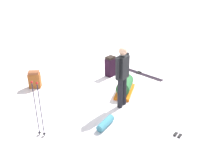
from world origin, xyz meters
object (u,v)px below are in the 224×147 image
at_px(ski_pair_far, 177,136).
at_px(skier_standing, 122,74).
at_px(backpack_large_dark, 35,80).
at_px(backpack_bright, 110,66).
at_px(ski_poles_planted_near, 38,107).
at_px(gear_sled, 125,86).
at_px(ski_pair_near, 139,73).
at_px(sleeping_mat_rolled, 106,123).

bearing_deg(ski_pair_far, skier_standing, -11.73).
height_order(backpack_large_dark, backpack_bright, backpack_bright).
bearing_deg(backpack_bright, ski_poles_planted_near, 99.96).
distance_m(ski_pair_far, gear_sled, 2.31).
bearing_deg(ski_pair_near, ski_poles_planted_near, 88.80).
xyz_separation_m(ski_pair_near, backpack_bright, (0.71, 0.76, 0.34)).
height_order(backpack_large_dark, gear_sled, backpack_large_dark).
xyz_separation_m(gear_sled, sleeping_mat_rolled, (-0.51, 1.66, -0.13)).
xyz_separation_m(skier_standing, sleeping_mat_rolled, (-0.20, 1.02, -0.86)).
height_order(backpack_large_dark, sleeping_mat_rolled, backpack_large_dark).
bearing_deg(ski_poles_planted_near, skier_standing, -110.17).
height_order(ski_pair_far, ski_poles_planted_near, ski_poles_planted_near).
xyz_separation_m(backpack_large_dark, gear_sled, (-2.52, -1.33, -0.05)).
distance_m(skier_standing, backpack_large_dark, 2.99).
bearing_deg(backpack_large_dark, backpack_bright, -124.35).
bearing_deg(skier_standing, ski_poles_planted_near, 69.83).
height_order(backpack_large_dark, ski_poles_planted_near, ski_poles_planted_near).
height_order(ski_pair_far, backpack_large_dark, backpack_large_dark).
height_order(ski_pair_near, backpack_large_dark, backpack_large_dark).
bearing_deg(gear_sled, ski_pair_near, -76.14).
relative_size(skier_standing, gear_sled, 1.52).
xyz_separation_m(backpack_bright, gear_sled, (-1.09, 0.77, -0.13)).
distance_m(backpack_large_dark, backpack_bright, 2.54).
bearing_deg(ski_pair_near, ski_pair_far, 133.89).
bearing_deg(backpack_bright, skier_standing, 134.81).
bearing_deg(backpack_large_dark, ski_pair_near, -126.87).
height_order(ski_pair_far, sleeping_mat_rolled, sleeping_mat_rolled).
bearing_deg(gear_sled, backpack_large_dark, 27.83).
relative_size(skier_standing, ski_pair_near, 0.88).
distance_m(ski_pair_far, backpack_bright, 3.63).
xyz_separation_m(backpack_bright, sleeping_mat_rolled, (-1.60, 2.43, -0.26)).
xyz_separation_m(backpack_large_dark, sleeping_mat_rolled, (-3.03, 0.33, -0.18)).
bearing_deg(skier_standing, ski_pair_far, 168.27).
xyz_separation_m(ski_pair_near, ski_pair_far, (-2.44, 2.54, 0.00)).
relative_size(backpack_large_dark, sleeping_mat_rolled, 1.01).
height_order(skier_standing, ski_poles_planted_near, skier_standing).
height_order(backpack_bright, sleeping_mat_rolled, backpack_bright).
distance_m(ski_pair_far, backpack_large_dark, 4.60).
distance_m(gear_sled, sleeping_mat_rolled, 1.74).
distance_m(backpack_large_dark, ski_poles_planted_near, 2.56).
xyz_separation_m(ski_poles_planted_near, sleeping_mat_rolled, (-0.98, -1.11, -0.67)).
xyz_separation_m(ski_pair_far, backpack_large_dark, (4.58, 0.32, 0.26)).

